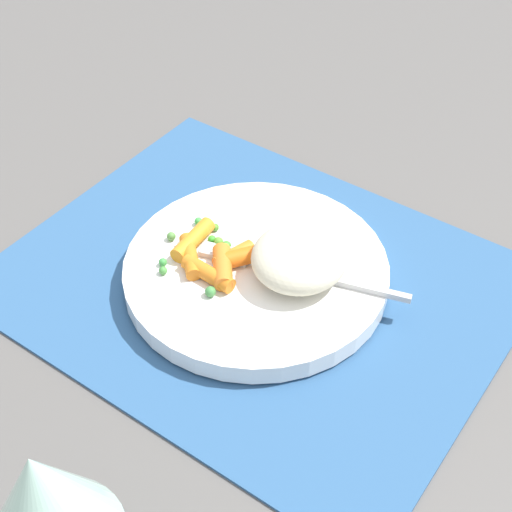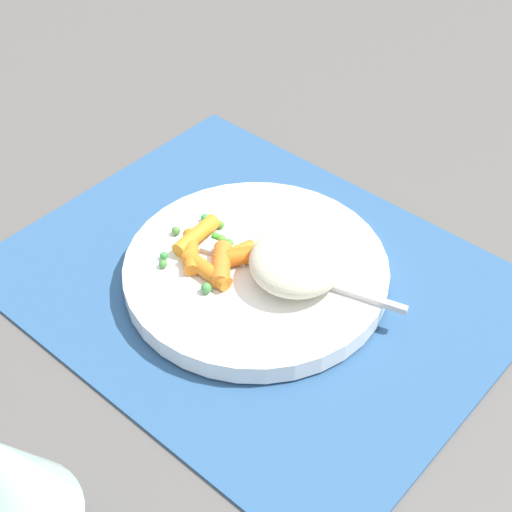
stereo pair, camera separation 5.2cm
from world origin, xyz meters
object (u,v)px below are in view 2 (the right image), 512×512
Objects in this scene: plate at (256,272)px; carrot_portion at (214,255)px; fork at (280,269)px; wine_glass at (1,483)px; rice_mound at (298,260)px.

plate is 3.05× the size of carrot_portion.
wine_glass is (-0.04, 0.31, 0.08)m from fork.
rice_mound is (-0.04, -0.01, 0.03)m from plate.
carrot_portion is 0.06m from fork.
fork is at bearing -81.98° from wine_glass.
wine_glass is at bearing 98.02° from fork.
rice_mound is 0.57× the size of wine_glass.
rice_mound is at bearing -162.44° from plate.
carrot_portion is at bearing -70.77° from wine_glass.
wine_glass is (-0.10, 0.28, 0.07)m from carrot_portion.
rice_mound reaches higher than plate.
plate is 1.27× the size of fork.
fork is (-0.05, -0.03, -0.00)m from carrot_portion.
rice_mound is at bearing -153.68° from carrot_portion.
wine_glass reaches higher than rice_mound.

